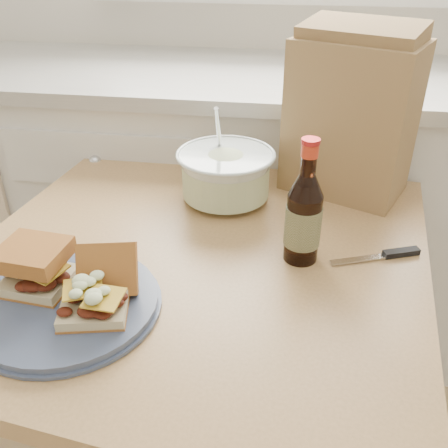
# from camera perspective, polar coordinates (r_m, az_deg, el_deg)

# --- Properties ---
(cabinet_run) EXTENTS (2.50, 0.64, 0.94)m
(cabinet_run) POSITION_cam_1_polar(r_m,az_deg,el_deg) (1.76, 5.81, 2.01)
(cabinet_run) COLOR white
(cabinet_run) RESTS_ON ground
(dining_table) EXTENTS (1.02, 1.02, 0.75)m
(dining_table) POSITION_cam_1_polar(r_m,az_deg,el_deg) (1.08, -2.98, -7.97)
(dining_table) COLOR tan
(dining_table) RESTS_ON ground
(plate) EXTENTS (0.31, 0.31, 0.02)m
(plate) POSITION_cam_1_polar(r_m,az_deg,el_deg) (0.91, -17.45, -8.74)
(plate) COLOR #424E6B
(plate) RESTS_ON dining_table
(sandwich_left) EXTENTS (0.12, 0.11, 0.08)m
(sandwich_left) POSITION_cam_1_polar(r_m,az_deg,el_deg) (0.92, -20.73, -4.55)
(sandwich_left) COLOR beige
(sandwich_left) RESTS_ON plate
(sandwich_right) EXTENTS (0.13, 0.17, 0.09)m
(sandwich_right) POSITION_cam_1_polar(r_m,az_deg,el_deg) (0.86, -14.20, -7.29)
(sandwich_right) COLOR beige
(sandwich_right) RESTS_ON plate
(coleslaw_bowl) EXTENTS (0.23, 0.23, 0.23)m
(coleslaw_bowl) POSITION_cam_1_polar(r_m,az_deg,el_deg) (1.18, 0.19, 5.42)
(coleslaw_bowl) COLOR silver
(coleslaw_bowl) RESTS_ON dining_table
(beer_bottle) EXTENTS (0.07, 0.07, 0.25)m
(beer_bottle) POSITION_cam_1_polar(r_m,az_deg,el_deg) (0.95, 9.08, 0.83)
(beer_bottle) COLOR black
(beer_bottle) RESTS_ON dining_table
(knife) EXTENTS (0.18, 0.08, 0.01)m
(knife) POSITION_cam_1_polar(r_m,az_deg,el_deg) (1.05, 18.47, -3.30)
(knife) COLOR silver
(knife) RESTS_ON dining_table
(paper_bag) EXTENTS (0.32, 0.27, 0.36)m
(paper_bag) POSITION_cam_1_polar(r_m,az_deg,el_deg) (1.22, 14.29, 11.54)
(paper_bag) COLOR olive
(paper_bag) RESTS_ON dining_table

